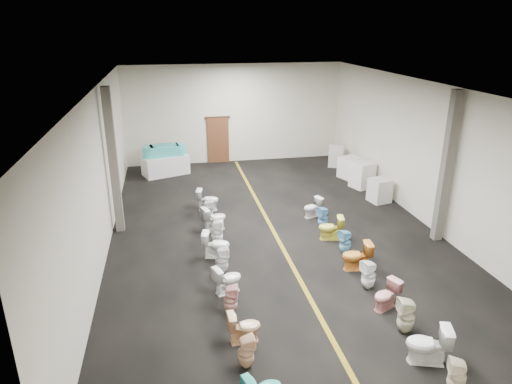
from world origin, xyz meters
TOP-DOWN VIEW (x-y plane):
  - floor at (0.00, 0.00)m, footprint 16.00×16.00m
  - ceiling at (0.00, 0.00)m, footprint 16.00×16.00m
  - wall_back at (0.00, 8.00)m, footprint 10.00×0.00m
  - wall_front at (0.00, -8.00)m, footprint 10.00×0.00m
  - wall_left at (-5.00, 0.00)m, footprint 0.00×16.00m
  - wall_right at (5.00, 0.00)m, footprint 0.00×16.00m
  - aisle_stripe at (0.00, 0.00)m, footprint 0.12×15.60m
  - back_door at (-0.80, 7.94)m, footprint 1.00×0.10m
  - door_frame at (-0.80, 7.95)m, footprint 1.15×0.08m
  - column_left at (-4.75, 1.00)m, footprint 0.25×0.25m
  - column_right at (4.75, -1.50)m, footprint 0.25×0.25m
  - display_table at (-3.27, 6.51)m, footprint 2.09×1.53m
  - bathtub at (-3.27, 6.51)m, footprint 1.85×0.85m
  - appliance_crate_a at (4.40, 1.72)m, footprint 0.80×0.80m
  - appliance_crate_b at (4.40, 3.31)m, footprint 0.95×0.95m
  - appliance_crate_c at (4.40, 4.54)m, footprint 1.02×1.02m
  - appliance_crate_d at (4.40, 6.26)m, footprint 0.84×0.84m
  - toilet_left_1 at (-1.90, -5.85)m, footprint 0.35×0.34m
  - toilet_left_2 at (-1.80, -5.10)m, footprint 0.70×0.42m
  - toilet_left_3 at (-1.94, -4.07)m, footprint 0.35×0.34m
  - toilet_left_4 at (-1.89, -3.20)m, footprint 0.80×0.62m
  - toilet_left_5 at (-1.91, -2.27)m, footprint 0.37×0.37m
  - toilet_left_6 at (-1.96, -1.37)m, footprint 0.83×0.59m
  - toilet_left_7 at (-1.84, -0.56)m, footprint 0.43×0.43m
  - toilet_left_8 at (-1.82, 0.43)m, footprint 0.88×0.67m
  - toilet_left_9 at (-1.93, 1.25)m, footprint 0.35×0.34m
  - toilet_left_10 at (-1.87, 2.12)m, footprint 0.83×0.60m
  - toilet_right_0 at (1.64, -7.19)m, footprint 0.41×0.40m
  - toilet_right_1 at (1.54, -6.40)m, footprint 0.92×0.69m
  - toilet_right_2 at (1.60, -5.46)m, footprint 0.41×0.40m
  - toilet_right_3 at (1.58, -4.58)m, footprint 0.77×0.63m
  - toilet_right_4 at (1.53, -3.72)m, footprint 0.44×0.43m
  - toilet_right_5 at (1.62, -2.78)m, footprint 0.81×0.52m
  - toilet_right_6 at (1.65, -1.88)m, footprint 0.41×0.40m
  - toilet_right_7 at (1.57, -0.91)m, footprint 0.81×0.56m
  - toilet_right_8 at (1.60, -0.10)m, footprint 0.42×0.41m
  - toilet_right_9 at (1.56, 0.83)m, footprint 0.75×0.58m

SIDE VIEW (x-z plane):
  - floor at x=0.00m, z-range 0.00..0.00m
  - aisle_stripe at x=0.00m, z-range 0.00..0.01m
  - toilet_right_9 at x=1.56m, z-range 0.00..0.67m
  - toilet_right_3 at x=1.58m, z-range 0.00..0.69m
  - toilet_left_9 at x=-1.93m, z-range 0.00..0.69m
  - toilet_left_1 at x=-1.90m, z-range 0.00..0.69m
  - toilet_left_2 at x=-1.80m, z-range 0.00..0.69m
  - toilet_right_0 at x=1.64m, z-range 0.00..0.70m
  - toilet_left_3 at x=-1.94m, z-range 0.00..0.70m
  - toilet_left_4 at x=-1.89m, z-range 0.00..0.72m
  - toilet_right_8 at x=1.60m, z-range 0.00..0.72m
  - toilet_right_6 at x=1.65m, z-range 0.00..0.73m
  - toilet_left_5 at x=-1.91m, z-range 0.00..0.74m
  - toilet_right_7 at x=1.57m, z-range 0.00..0.75m
  - toilet_left_7 at x=-1.84m, z-range 0.00..0.77m
  - toilet_left_10 at x=-1.87m, z-range 0.00..0.77m
  - toilet_left_6 at x=-1.96m, z-range 0.00..0.77m
  - toilet_right_4 at x=1.53m, z-range 0.00..0.77m
  - toilet_right_5 at x=1.62m, z-range 0.00..0.79m
  - toilet_left_8 at x=-1.82m, z-range 0.00..0.79m
  - toilet_right_2 at x=1.60m, z-range 0.00..0.81m
  - toilet_right_1 at x=1.54m, z-range 0.00..0.83m
  - display_table at x=-3.27m, z-range 0.00..0.84m
  - appliance_crate_a at x=4.40m, z-range 0.00..0.87m
  - appliance_crate_c at x=4.40m, z-range 0.00..0.89m
  - appliance_crate_d at x=4.40m, z-range 0.00..0.92m
  - appliance_crate_b at x=4.40m, z-range 0.00..1.03m
  - back_door at x=-0.80m, z-range 0.00..2.10m
  - bathtub at x=-3.27m, z-range 0.79..1.34m
  - door_frame at x=-0.80m, z-range 2.07..2.17m
  - wall_back at x=0.00m, z-range -2.75..7.25m
  - wall_front at x=0.00m, z-range -2.75..7.25m
  - wall_left at x=-5.00m, z-range -5.75..10.25m
  - wall_right at x=5.00m, z-range -5.75..10.25m
  - column_left at x=-4.75m, z-range 0.00..4.50m
  - column_right at x=4.75m, z-range 0.00..4.50m
  - ceiling at x=0.00m, z-range 4.50..4.50m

